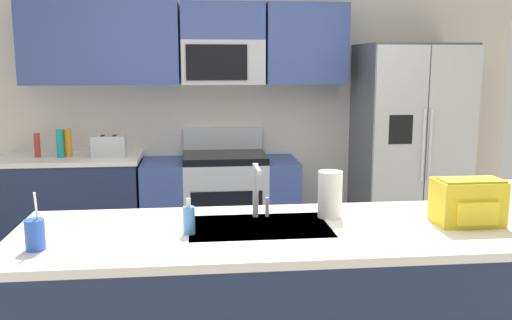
% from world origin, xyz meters
% --- Properties ---
extents(kitchen_wall_unit, '(5.20, 0.43, 2.60)m').
position_xyz_m(kitchen_wall_unit, '(-0.14, 2.08, 1.47)').
color(kitchen_wall_unit, beige).
rests_on(kitchen_wall_unit, ground).
extents(back_counter, '(1.19, 0.63, 0.90)m').
position_xyz_m(back_counter, '(-1.47, 1.80, 0.45)').
color(back_counter, '#1E2A4D').
rests_on(back_counter, ground).
extents(range_oven, '(1.36, 0.61, 1.10)m').
position_xyz_m(range_oven, '(-0.18, 1.80, 0.44)').
color(range_oven, '#B7BABF').
rests_on(range_oven, ground).
extents(refrigerator, '(0.90, 0.76, 1.85)m').
position_xyz_m(refrigerator, '(1.50, 1.73, 0.93)').
color(refrigerator, '#4C4F54').
rests_on(refrigerator, ground).
extents(island_counter, '(2.54, 0.90, 0.90)m').
position_xyz_m(island_counter, '(0.01, -0.46, 0.45)').
color(island_counter, '#1E2A4D').
rests_on(island_counter, ground).
extents(toaster, '(0.28, 0.16, 0.18)m').
position_xyz_m(toaster, '(-1.13, 1.75, 0.99)').
color(toaster, '#B7BABF').
rests_on(toaster, back_counter).
extents(pepper_mill, '(0.05, 0.05, 0.20)m').
position_xyz_m(pepper_mill, '(-1.73, 1.80, 1.00)').
color(pepper_mill, '#B2332D').
rests_on(pepper_mill, back_counter).
extents(bottle_orange, '(0.07, 0.07, 0.23)m').
position_xyz_m(bottle_orange, '(-1.48, 1.80, 1.02)').
color(bottle_orange, orange).
rests_on(bottle_orange, back_counter).
extents(bottle_teal, '(0.06, 0.06, 0.24)m').
position_xyz_m(bottle_teal, '(-1.53, 1.75, 1.02)').
color(bottle_teal, teal).
rests_on(bottle_teal, back_counter).
extents(sink_faucet, '(0.08, 0.21, 0.28)m').
position_xyz_m(sink_faucet, '(-0.08, -0.27, 1.07)').
color(sink_faucet, '#B7BABF').
rests_on(sink_faucet, island_counter).
extents(drink_cup_blue, '(0.08, 0.08, 0.25)m').
position_xyz_m(drink_cup_blue, '(-1.07, -0.65, 0.97)').
color(drink_cup_blue, blue).
rests_on(drink_cup_blue, island_counter).
extents(soap_dispenser, '(0.06, 0.06, 0.17)m').
position_xyz_m(soap_dispenser, '(-0.43, -0.50, 0.97)').
color(soap_dispenser, '#4C8CD8').
rests_on(soap_dispenser, island_counter).
extents(paper_towel_roll, '(0.12, 0.12, 0.24)m').
position_xyz_m(paper_towel_roll, '(0.29, -0.28, 1.02)').
color(paper_towel_roll, white).
rests_on(paper_towel_roll, island_counter).
extents(backpack, '(0.32, 0.22, 0.23)m').
position_xyz_m(backpack, '(0.94, -0.48, 1.02)').
color(backpack, yellow).
rests_on(backpack, island_counter).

